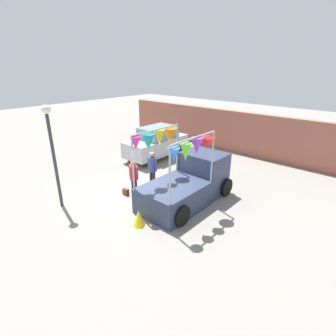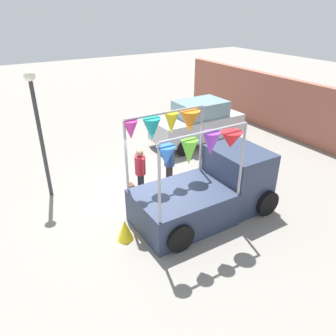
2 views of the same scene
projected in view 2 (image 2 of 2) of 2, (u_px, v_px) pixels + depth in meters
The scene contains 9 objects.
ground_plane at pixel (149, 200), 10.44m from camera, with size 60.00×60.00×0.00m, color gray.
vendor_truck at pixel (211, 185), 9.44m from camera, with size 2.43×4.07×3.04m.
parked_car at pixel (198, 122), 14.32m from camera, with size 1.88×4.00×1.88m.
person_customer at pixel (140, 168), 10.28m from camera, with size 0.53×0.34×1.61m.
person_vendor at pixel (169, 159), 10.66m from camera, with size 0.53×0.34×1.75m.
handbag at pixel (131, 188), 10.83m from camera, with size 0.28×0.16×0.28m, color #592D1E.
street_lamp at pixel (37, 119), 9.56m from camera, with size 0.32×0.32×3.98m.
brick_boundary_wall at pixel (323, 118), 13.72m from camera, with size 18.00×0.36×2.60m, color #9E5947.
folded_kite_bundle_sunflower at pixel (125, 230), 8.56m from camera, with size 0.44×0.44×0.60m, color yellow.
Camera 2 is at (7.88, -4.11, 5.60)m, focal length 35.00 mm.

